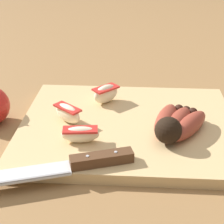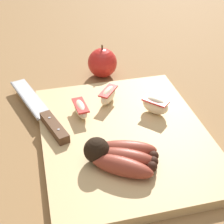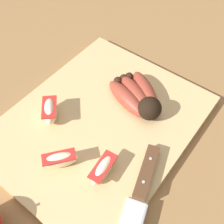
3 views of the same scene
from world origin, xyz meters
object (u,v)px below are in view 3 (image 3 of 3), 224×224
Objects in this scene: banana_bunch at (138,97)px; apple_wedge_middle at (103,169)px; chefs_knife at (139,199)px; apple_wedge_near at (50,111)px; apple_wedge_far at (60,160)px.

apple_wedge_middle is (-0.17, -0.04, -0.00)m from banana_bunch.
apple_wedge_near is at bearing 81.35° from chefs_knife.
apple_wedge_near is (-0.13, 0.12, 0.00)m from banana_bunch.
apple_wedge_far is at bearing 116.34° from apple_wedge_middle.
apple_wedge_far reaches higher than chefs_knife.
apple_wedge_far is at bearing 172.31° from banana_bunch.
banana_bunch reaches higher than apple_wedge_middle.
apple_wedge_far is at bearing -126.43° from apple_wedge_near.
apple_wedge_near is 0.11m from apple_wedge_far.
banana_bunch is 0.18m from apple_wedge_near.
chefs_knife is 4.54× the size of apple_wedge_near.
apple_wedge_near is (0.04, 0.23, 0.01)m from chefs_knife.
apple_wedge_middle is (-0.03, -0.16, -0.00)m from apple_wedge_near.
banana_bunch reaches higher than apple_wedge_near.
apple_wedge_near reaches higher than apple_wedge_far.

